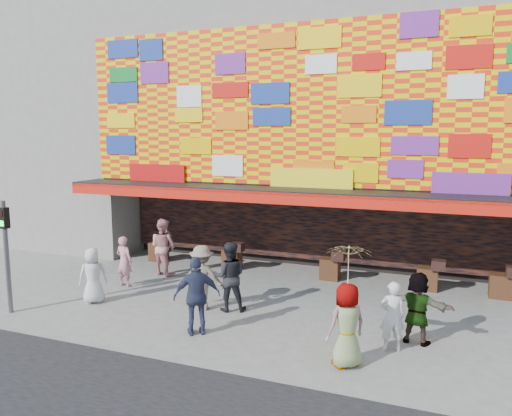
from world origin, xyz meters
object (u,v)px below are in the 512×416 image
(ped_a, at_px, (93,275))
(parasol, at_px, (348,266))
(signal_left, at_px, (6,244))
(ped_d, at_px, (202,278))
(ped_e, at_px, (197,296))
(ped_g, at_px, (347,325))
(ped_b, at_px, (124,261))
(ped_c, at_px, (229,276))
(ped_f, at_px, (417,308))
(ped_h, at_px, (392,316))
(ped_i, at_px, (163,247))

(ped_a, height_order, parasol, parasol)
(signal_left, distance_m, ped_d, 5.17)
(ped_e, height_order, ped_g, ped_e)
(signal_left, distance_m, ped_b, 3.52)
(ped_b, bearing_deg, ped_a, 99.74)
(ped_e, bearing_deg, ped_c, -125.79)
(ped_d, bearing_deg, ped_e, 94.56)
(ped_f, xyz_separation_m, ped_h, (-0.48, -0.60, -0.05))
(ped_a, height_order, ped_i, ped_i)
(signal_left, bearing_deg, ped_i, 68.32)
(ped_b, relative_size, ped_d, 0.90)
(ped_c, xyz_separation_m, ped_h, (4.34, -0.98, -0.16))
(ped_c, height_order, ped_i, ped_i)
(ped_g, bearing_deg, signal_left, -43.25)
(ped_g, xyz_separation_m, ped_h, (0.77, 1.11, -0.09))
(ped_f, bearing_deg, parasol, 63.93)
(ped_h, xyz_separation_m, parasol, (-0.77, -1.11, 1.34))
(signal_left, relative_size, ped_b, 1.89)
(ped_c, bearing_deg, signal_left, -0.44)
(ped_f, xyz_separation_m, ped_i, (-8.33, 2.71, 0.12))
(ped_e, xyz_separation_m, ped_g, (3.60, -0.34, -0.07))
(ped_e, distance_m, parasol, 3.80)
(signal_left, xyz_separation_m, ped_b, (1.43, 3.03, -1.07))
(ped_d, xyz_separation_m, ped_f, (5.54, -0.19, -0.05))
(ped_c, height_order, ped_f, ped_c)
(ped_f, bearing_deg, ped_g, 63.93)
(ped_a, distance_m, ped_e, 3.88)
(ped_d, relative_size, ped_g, 1.01)
(ped_a, height_order, ped_h, ped_a)
(ped_d, relative_size, parasol, 0.99)
(ped_b, relative_size, parasol, 0.89)
(ped_g, height_order, parasol, parasol)
(signal_left, relative_size, ped_d, 1.70)
(signal_left, relative_size, ped_c, 1.60)
(signal_left, distance_m, ped_i, 5.06)
(ped_d, distance_m, ped_h, 5.12)
(ped_d, bearing_deg, ped_i, -61.28)
(ped_c, relative_size, ped_d, 1.06)
(ped_c, relative_size, ped_i, 0.98)
(ped_a, distance_m, ped_g, 7.47)
(ped_f, relative_size, ped_i, 0.87)
(ped_i, distance_m, parasol, 8.43)
(ped_c, distance_m, ped_i, 4.21)
(ped_a, bearing_deg, ped_h, 136.16)
(signal_left, height_order, ped_c, signal_left)
(signal_left, distance_m, ped_h, 9.83)
(ped_f, bearing_deg, ped_a, 13.24)
(ped_b, xyz_separation_m, parasol, (7.48, -2.83, 1.32))
(signal_left, bearing_deg, ped_c, 23.20)
(ped_d, distance_m, parasol, 4.85)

